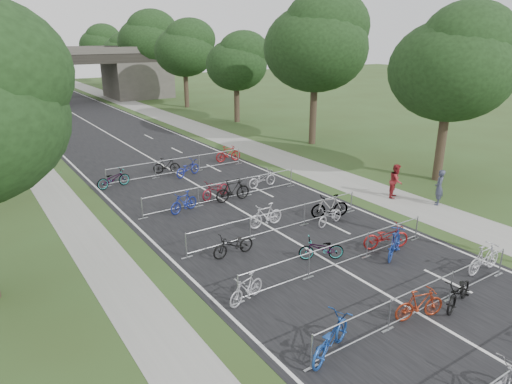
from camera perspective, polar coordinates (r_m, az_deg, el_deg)
road at (r=52.42m, az=-20.71°, el=8.46°), size 11.00×140.00×0.01m
sidewalk_right at (r=54.73m, az=-12.49°, el=9.63°), size 3.00×140.00×0.01m
sidewalk_left at (r=51.31m, az=-28.87°, el=7.11°), size 2.00×140.00×0.01m
lane_markings at (r=52.42m, az=-20.71°, el=8.45°), size 0.12×140.00×0.00m
overpass_bridge at (r=66.62m, az=-24.23°, el=13.13°), size 31.00×8.00×7.05m
tree_right_0 at (r=29.56m, az=23.52°, el=14.34°), size 7.17×7.17×10.93m
tree_right_1 at (r=37.52m, az=7.71°, el=17.88°), size 8.18×8.18×12.47m
tree_right_2 at (r=47.32m, az=-2.32°, el=15.88°), size 6.16×6.16×9.39m
tree_right_3 at (r=57.85m, az=-8.83°, el=17.24°), size 7.17×7.17×10.93m
tree_right_4 at (r=68.89m, az=-13.34°, el=18.05°), size 8.18×8.18×12.47m
tree_right_5 at (r=80.25m, az=-16.42°, el=16.49°), size 6.16×6.16×9.39m
tree_right_6 at (r=91.72m, az=-18.89°, el=17.10°), size 7.17×7.17×10.93m
barrier_row_2 at (r=15.95m, az=20.02°, el=-12.53°), size 9.70×0.08×1.10m
barrier_row_3 at (r=18.08m, az=10.39°, el=-7.71°), size 9.70×0.08×1.10m
barrier_row_4 at (r=20.84m, az=2.81°, el=-3.67°), size 9.70×0.08×1.10m
barrier_row_5 at (r=24.77m, az=-4.04°, el=0.07°), size 9.70×0.08×1.10m
barrier_row_6 at (r=29.91m, az=-9.76°, el=3.20°), size 9.70×0.08×1.10m
bike_8 at (r=13.56m, az=9.28°, el=-17.54°), size 2.29×1.52×1.14m
bike_9 at (r=15.71m, az=19.76°, el=-13.09°), size 1.83×0.97×1.06m
bike_10 at (r=16.83m, az=24.08°, el=-11.45°), size 2.10×1.20×1.04m
bike_11 at (r=19.46m, az=26.64°, el=-7.45°), size 1.92×0.56×1.15m
bike_12 at (r=15.70m, az=-1.21°, el=-11.99°), size 1.72×0.92×1.00m
bike_13 at (r=18.57m, az=8.17°, el=-7.05°), size 1.90×1.45×0.96m
bike_14 at (r=19.38m, az=16.94°, el=-6.22°), size 2.00×1.39×1.18m
bike_15 at (r=20.06m, az=15.93°, el=-5.41°), size 2.14×1.39×1.06m
bike_16 at (r=18.71m, az=-2.84°, el=-6.63°), size 1.86×0.65×0.98m
bike_17 at (r=21.42m, az=1.23°, el=-2.95°), size 1.88×0.57×1.12m
bike_18 at (r=21.92m, az=9.28°, el=-2.98°), size 1.82×0.93×0.91m
bike_19 at (r=22.76m, az=9.20°, el=-1.79°), size 2.01×1.15×1.17m
bike_20 at (r=23.46m, az=-9.02°, el=-1.27°), size 1.84×1.02×1.06m
bike_21 at (r=25.23m, az=-5.07°, el=0.33°), size 2.08×1.22×1.03m
bike_22 at (r=24.70m, az=-2.93°, el=0.21°), size 2.07×0.65×1.23m
bike_23 at (r=26.97m, az=0.76°, el=1.66°), size 2.00×0.81×1.03m
bike_24 at (r=28.18m, az=-17.41°, el=1.58°), size 2.14×1.05×1.08m
bike_25 at (r=30.29m, az=-11.12°, el=3.26°), size 1.78×1.12×1.04m
bike_26 at (r=29.43m, az=-8.55°, el=2.94°), size 2.09×1.33×1.04m
bike_27 at (r=32.56m, az=-3.50°, el=4.78°), size 1.93×0.75×1.13m
pedestrian_a at (r=25.92m, az=21.91°, el=0.51°), size 0.83×0.77×1.91m
pedestrian_b at (r=26.31m, az=17.09°, el=1.32°), size 1.15×1.08×1.89m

